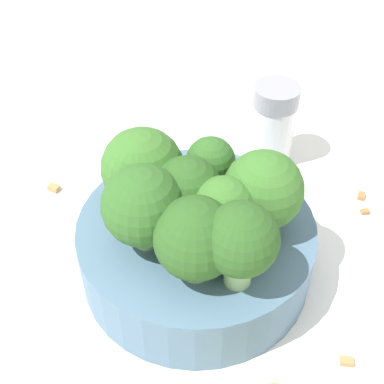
% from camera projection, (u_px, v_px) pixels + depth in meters
% --- Properties ---
extents(ground_plane, '(3.00, 3.00, 0.00)m').
position_uv_depth(ground_plane, '(192.00, 268.00, 0.41)').
color(ground_plane, white).
extents(bowl, '(0.17, 0.17, 0.05)m').
position_uv_depth(bowl, '(192.00, 247.00, 0.39)').
color(bowl, slate).
rests_on(bowl, ground_plane).
extents(broccoli_floret_0, '(0.05, 0.05, 0.06)m').
position_uv_depth(broccoli_floret_0, '(139.00, 206.00, 0.34)').
color(broccoli_floret_0, '#8EB770').
rests_on(broccoli_floret_0, bowl).
extents(broccoli_floret_1, '(0.05, 0.05, 0.06)m').
position_uv_depth(broccoli_floret_1, '(183.00, 188.00, 0.36)').
color(broccoli_floret_1, '#8EB770').
rests_on(broccoli_floret_1, bowl).
extents(broccoli_floret_2, '(0.05, 0.05, 0.06)m').
position_uv_depth(broccoli_floret_2, '(258.00, 188.00, 0.35)').
color(broccoli_floret_2, '#84AD66').
rests_on(broccoli_floret_2, bowl).
extents(broccoli_floret_3, '(0.04, 0.04, 0.06)m').
position_uv_depth(broccoli_floret_3, '(219.00, 211.00, 0.34)').
color(broccoli_floret_3, '#7A9E5B').
rests_on(broccoli_floret_3, bowl).
extents(broccoli_floret_4, '(0.06, 0.06, 0.06)m').
position_uv_depth(broccoli_floret_4, '(138.00, 169.00, 0.37)').
color(broccoli_floret_4, '#84AD66').
rests_on(broccoli_floret_4, bowl).
extents(broccoli_floret_5, '(0.04, 0.04, 0.05)m').
position_uv_depth(broccoli_floret_5, '(206.00, 165.00, 0.38)').
color(broccoli_floret_5, '#8EB770').
rests_on(broccoli_floret_5, bowl).
extents(broccoli_floret_6, '(0.05, 0.05, 0.06)m').
position_uv_depth(broccoli_floret_6, '(236.00, 242.00, 0.31)').
color(broccoli_floret_6, '#8EB770').
rests_on(broccoli_floret_6, bowl).
extents(broccoli_floret_7, '(0.05, 0.05, 0.06)m').
position_uv_depth(broccoli_floret_7, '(191.00, 239.00, 0.32)').
color(broccoli_floret_7, '#8EB770').
rests_on(broccoli_floret_7, bowl).
extents(pepper_shaker, '(0.04, 0.04, 0.08)m').
position_uv_depth(pepper_shaker, '(270.00, 124.00, 0.48)').
color(pepper_shaker, silver).
rests_on(pepper_shaker, ground_plane).
extents(almond_crumb_0, '(0.01, 0.01, 0.01)m').
position_uv_depth(almond_crumb_0, '(358.00, 194.00, 0.46)').
color(almond_crumb_0, olive).
rests_on(almond_crumb_0, ground_plane).
extents(almond_crumb_1, '(0.01, 0.01, 0.01)m').
position_uv_depth(almond_crumb_1, '(50.00, 186.00, 0.47)').
color(almond_crumb_1, '#AD7F4C').
rests_on(almond_crumb_1, ground_plane).
extents(almond_crumb_2, '(0.01, 0.01, 0.01)m').
position_uv_depth(almond_crumb_2, '(362.00, 210.00, 0.45)').
color(almond_crumb_2, olive).
rests_on(almond_crumb_2, ground_plane).
extents(almond_crumb_3, '(0.01, 0.01, 0.01)m').
position_uv_depth(almond_crumb_3, '(343.00, 360.00, 0.35)').
color(almond_crumb_3, '#AD7F4C').
rests_on(almond_crumb_3, ground_plane).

